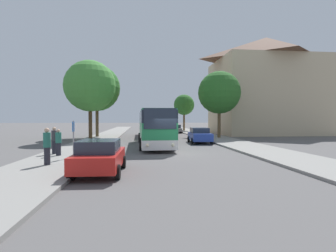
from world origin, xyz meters
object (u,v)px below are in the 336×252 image
Objects in this scene: parked_car_right_near at (200,135)px; pedestrian_waiting_near at (54,140)px; parked_car_right_far at (176,129)px; tree_right_near at (219,93)px; parked_car_left_curb at (100,156)px; tree_right_mid at (184,105)px; bus_stop_sign at (73,135)px; pedestrian_walking_back at (47,146)px; pedestrian_waiting_far at (58,142)px; tree_left_near at (90,86)px; tree_left_far at (97,88)px; bus_middle at (152,123)px; bus_front at (154,127)px.

pedestrian_waiting_near is (-11.73, -8.19, 0.24)m from parked_car_right_near.
parked_car_right_far is at bearing -87.77° from parked_car_right_near.
tree_right_near reaches higher than parked_car_right_far.
parked_car_right_far is (8.07, 33.66, -0.04)m from parked_car_left_curb.
parked_car_left_curb is at bearing -104.78° from tree_right_mid.
bus_stop_sign is at bearing -109.55° from tree_right_mid.
tree_right_near reaches higher than pedestrian_walking_back.
pedestrian_waiting_far is 13.91m from tree_left_near.
parked_car_right_far is 8.19m from tree_right_mid.
pedestrian_walking_back reaches higher than parked_car_right_far.
pedestrian_waiting_far is 0.18× the size of tree_left_far.
pedestrian_waiting_near is 37.16m from tree_right_mid.
bus_stop_sign is 1.24× the size of pedestrian_waiting_near.
tree_left_far is (-1.70, 19.13, 5.00)m from bus_stop_sign.
pedestrian_walking_back is at bearing 150.62° from parked_car_left_curb.
pedestrian_walking_back is (-10.95, -31.92, 0.35)m from parked_car_right_far.
pedestrian_walking_back is at bearing -105.45° from bus_middle.
bus_front is 9.38m from pedestrian_waiting_far.
bus_front is at bearing -124.57° from pedestrian_waiting_near.
bus_front is 2.75× the size of parked_car_right_near.
pedestrian_walking_back is (0.49, -3.49, 0.11)m from pedestrian_waiting_far.
pedestrian_waiting_far is at bearing -135.63° from tree_right_near.
pedestrian_waiting_near is at bearing -140.47° from bus_front.
tree_left_far is 1.14× the size of tree_right_near.
tree_left_far is (-1.00, 21.56, 5.43)m from pedestrian_walking_back.
tree_right_near is at bearing -12.33° from tree_left_far.
tree_left_near reaches higher than parked_car_right_far.
parked_car_right_near is 19.44m from parked_car_right_far.
bus_stop_sign is at bearing -83.46° from tree_left_near.
tree_left_far is (-7.40, -2.38, 4.71)m from bus_middle.
pedestrian_waiting_near is 1.06× the size of pedestrian_waiting_far.
parked_car_left_curb is at bearing 78.70° from parked_car_right_far.
parked_car_left_curb is at bearing 93.21° from pedestrian_walking_back.
bus_front is at bearing -58.37° from tree_left_far.
bus_stop_sign reaches higher than pedestrian_walking_back.
parked_car_right_near is at bearing 62.82° from parked_car_left_curb.
parked_car_left_curb is 0.44× the size of tree_left_far.
parked_car_right_far is 2.26× the size of pedestrian_walking_back.
tree_right_mid is at bearing 56.77° from tree_left_near.
tree_left_near reaches higher than tree_right_mid.
bus_middle is 2.61× the size of parked_car_right_near.
bus_stop_sign is at bearing 73.03° from parked_car_right_far.
tree_right_mid is at bearing -98.03° from pedestrian_waiting_near.
pedestrian_walking_back is at bearing -87.35° from tree_left_far.
tree_right_mid is at bearing 70.45° from bus_stop_sign.
tree_right_near reaches higher than bus_front.
tree_right_near is (8.11, -5.77, 3.94)m from bus_middle.
bus_stop_sign is 21.37m from tree_right_near.
tree_right_mid is (-1.09, 20.10, -0.47)m from tree_right_near.
pedestrian_walking_back is 17.18m from tree_left_near.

